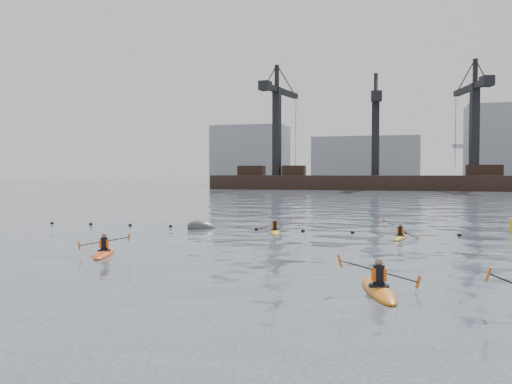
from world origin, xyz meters
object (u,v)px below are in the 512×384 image
at_px(kayaker_4, 379,289).
at_px(mooring_buoy, 202,229).
at_px(kayaker_5, 275,231).
at_px(kayaker_2, 104,252).
at_px(kayaker_3, 400,237).

bearing_deg(kayaker_4, mooring_buoy, -67.62).
distance_m(kayaker_4, mooring_buoy, 20.00).
distance_m(kayaker_4, kayaker_5, 16.42).
bearing_deg(mooring_buoy, kayaker_4, -53.17).
bearing_deg(kayaker_2, mooring_buoy, 69.14).
height_order(kayaker_4, mooring_buoy, kayaker_4).
height_order(kayaker_4, kayaker_5, kayaker_4).
height_order(kayaker_3, kayaker_4, kayaker_4).
distance_m(kayaker_3, kayaker_4, 14.06).
xyz_separation_m(kayaker_5, mooring_buoy, (-5.10, 1.10, -0.09)).
xyz_separation_m(kayaker_3, mooring_buoy, (-12.38, 1.95, -0.09)).
xyz_separation_m(kayaker_2, kayaker_4, (12.02, -4.41, 0.01)).
height_order(kayaker_3, mooring_buoy, kayaker_3).
relative_size(kayaker_3, kayaker_4, 0.80).
relative_size(kayaker_2, mooring_buoy, 1.69).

